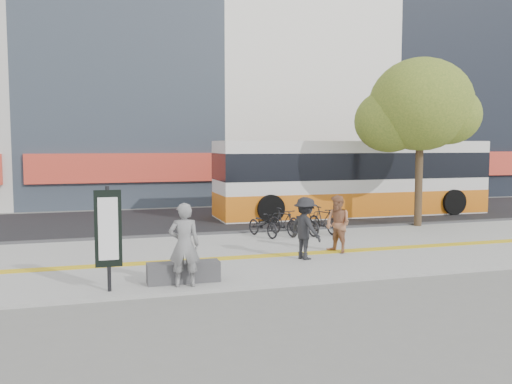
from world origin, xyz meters
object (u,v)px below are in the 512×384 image
object	(u,v)px
seated_woman	(184,245)
street_tree	(418,107)
bench	(183,272)
pedestrian_tan	(338,224)
signboard	(108,230)
bus	(353,180)
pedestrian_dark	(305,228)

from	to	relation	value
seated_woman	street_tree	bearing A→B (deg)	-137.03
bench	pedestrian_tan	distance (m)	5.18
bench	street_tree	size ratio (longest dim) A/B	0.25
signboard	bench	bearing A→B (deg)	10.81
signboard	bus	world-z (taller)	bus
bus	seated_woman	size ratio (longest dim) A/B	6.65
bench	pedestrian_dark	xyz separation A→B (m)	(3.51, 1.52, 0.60)
signboard	street_tree	xyz separation A→B (m)	(11.38, 6.33, 3.15)
pedestrian_tan	pedestrian_dark	world-z (taller)	pedestrian_dark
seated_woman	pedestrian_tan	size ratio (longest dim) A/B	1.12
bus	bench	bearing A→B (deg)	-132.92
bus	pedestrian_tan	bearing A→B (deg)	-119.46
signboard	seated_woman	size ratio (longest dim) A/B	1.21
pedestrian_tan	bus	bearing A→B (deg)	129.48
street_tree	pedestrian_tan	world-z (taller)	street_tree
street_tree	pedestrian_dark	world-z (taller)	street_tree
pedestrian_tan	pedestrian_dark	size ratio (longest dim) A/B	0.98
signboard	pedestrian_tan	world-z (taller)	signboard
bench	seated_woman	xyz separation A→B (m)	(-0.03, -0.36, 0.68)
signboard	pedestrian_tan	distance (m)	6.76
street_tree	pedestrian_tan	distance (m)	7.38
bus	pedestrian_tan	world-z (taller)	bus
bus	pedestrian_tan	distance (m)	8.79
signboard	pedestrian_tan	xyz separation A→B (m)	(6.31, 2.38, -0.48)
bench	seated_woman	world-z (taller)	seated_woman
signboard	pedestrian_dark	bearing A→B (deg)	19.71
bench	signboard	world-z (taller)	signboard
bench	pedestrian_dark	distance (m)	3.87
street_tree	bus	size ratio (longest dim) A/B	0.52
bench	seated_woman	bearing A→B (deg)	-95.40
signboard	street_tree	size ratio (longest dim) A/B	0.35
seated_woman	pedestrian_dark	world-z (taller)	seated_woman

